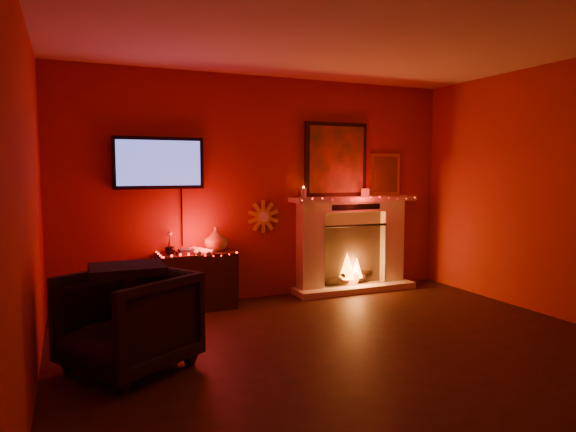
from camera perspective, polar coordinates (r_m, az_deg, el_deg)
name	(u,v)px	position (r m, az deg, el deg)	size (l,w,h in m)	color
room	(380,198)	(4.08, 10.18, 1.94)	(5.00, 5.00, 5.00)	black
fireplace	(351,235)	(6.76, 7.02, -2.11)	(1.72, 0.40, 2.18)	beige
tv	(159,163)	(5.93, -14.15, 5.71)	(1.00, 0.07, 1.24)	black
sunburst_clock	(263,217)	(6.30, -2.77, -0.08)	(0.40, 0.03, 0.40)	gold
console_table	(198,277)	(5.93, -9.93, -6.64)	(0.85, 0.53, 0.92)	black
armchair	(128,321)	(4.29, -17.37, -11.06)	(0.84, 0.86, 0.79)	black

